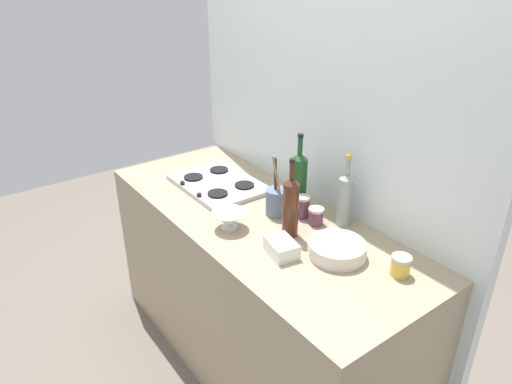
{
  "coord_description": "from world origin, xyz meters",
  "views": [
    {
      "loc": [
        1.55,
        -1.14,
        1.97
      ],
      "look_at": [
        0.0,
        0.0,
        1.02
      ],
      "focal_mm": 32.7,
      "sensor_mm": 36.0,
      "label": 1
    }
  ],
  "objects_px": {
    "wine_bottle_mid_right": "(291,206)",
    "utensil_crock": "(277,201)",
    "condiment_jar_rear": "(401,266)",
    "plate_stack": "(337,249)",
    "butter_dish": "(282,248)",
    "stovetop_hob": "(218,184)",
    "mixing_bowl": "(229,219)",
    "wine_bottle_mid_left": "(299,180)",
    "condiment_jar_front": "(316,216)",
    "condiment_jar_spare": "(302,206)",
    "wine_bottle_leftmost": "(345,198)"
  },
  "relations": [
    {
      "from": "wine_bottle_mid_left",
      "to": "utensil_crock",
      "type": "bearing_deg",
      "value": -92.29
    },
    {
      "from": "butter_dish",
      "to": "condiment_jar_front",
      "type": "xyz_separation_m",
      "value": [
        -0.1,
        0.28,
        0.01
      ]
    },
    {
      "from": "stovetop_hob",
      "to": "plate_stack",
      "type": "relative_size",
      "value": 2.08
    },
    {
      "from": "stovetop_hob",
      "to": "condiment_jar_front",
      "type": "bearing_deg",
      "value": 13.48
    },
    {
      "from": "wine_bottle_mid_left",
      "to": "condiment_jar_rear",
      "type": "xyz_separation_m",
      "value": [
        0.65,
        -0.05,
        -0.11
      ]
    },
    {
      "from": "wine_bottle_leftmost",
      "to": "plate_stack",
      "type": "bearing_deg",
      "value": -50.87
    },
    {
      "from": "condiment_jar_rear",
      "to": "condiment_jar_front",
      "type": "bearing_deg",
      "value": 179.12
    },
    {
      "from": "stovetop_hob",
      "to": "mixing_bowl",
      "type": "bearing_deg",
      "value": -25.88
    },
    {
      "from": "wine_bottle_mid_right",
      "to": "mixing_bowl",
      "type": "relative_size",
      "value": 2.29
    },
    {
      "from": "butter_dish",
      "to": "condiment_jar_front",
      "type": "distance_m",
      "value": 0.3
    },
    {
      "from": "plate_stack",
      "to": "mixing_bowl",
      "type": "relative_size",
      "value": 1.52
    },
    {
      "from": "stovetop_hob",
      "to": "condiment_jar_rear",
      "type": "xyz_separation_m",
      "value": [
        1.08,
        0.14,
        0.03
      ]
    },
    {
      "from": "wine_bottle_leftmost",
      "to": "condiment_jar_front",
      "type": "xyz_separation_m",
      "value": [
        -0.07,
        -0.1,
        -0.09
      ]
    },
    {
      "from": "wine_bottle_mid_left",
      "to": "condiment_jar_front",
      "type": "bearing_deg",
      "value": -13.1
    },
    {
      "from": "plate_stack",
      "to": "stovetop_hob",
      "type": "bearing_deg",
      "value": -177.58
    },
    {
      "from": "plate_stack",
      "to": "butter_dish",
      "type": "height_order",
      "value": "same"
    },
    {
      "from": "plate_stack",
      "to": "condiment_jar_front",
      "type": "bearing_deg",
      "value": 155.97
    },
    {
      "from": "condiment_jar_rear",
      "to": "condiment_jar_spare",
      "type": "relative_size",
      "value": 0.78
    },
    {
      "from": "stovetop_hob",
      "to": "wine_bottle_mid_right",
      "type": "relative_size",
      "value": 1.38
    },
    {
      "from": "condiment_jar_front",
      "to": "condiment_jar_rear",
      "type": "xyz_separation_m",
      "value": [
        0.48,
        -0.01,
        0.0
      ]
    },
    {
      "from": "mixing_bowl",
      "to": "condiment_jar_rear",
      "type": "distance_m",
      "value": 0.75
    },
    {
      "from": "butter_dish",
      "to": "condiment_jar_rear",
      "type": "relative_size",
      "value": 1.72
    },
    {
      "from": "utensil_crock",
      "to": "condiment_jar_front",
      "type": "height_order",
      "value": "utensil_crock"
    },
    {
      "from": "plate_stack",
      "to": "butter_dish",
      "type": "distance_m",
      "value": 0.23
    },
    {
      "from": "wine_bottle_leftmost",
      "to": "butter_dish",
      "type": "relative_size",
      "value": 2.4
    },
    {
      "from": "mixing_bowl",
      "to": "condiment_jar_rear",
      "type": "relative_size",
      "value": 1.91
    },
    {
      "from": "stovetop_hob",
      "to": "condiment_jar_spare",
      "type": "height_order",
      "value": "condiment_jar_spare"
    },
    {
      "from": "wine_bottle_leftmost",
      "to": "utensil_crock",
      "type": "xyz_separation_m",
      "value": [
        -0.25,
        -0.19,
        -0.06
      ]
    },
    {
      "from": "plate_stack",
      "to": "wine_bottle_mid_left",
      "type": "height_order",
      "value": "wine_bottle_mid_left"
    },
    {
      "from": "butter_dish",
      "to": "condiment_jar_spare",
      "type": "relative_size",
      "value": 1.35
    },
    {
      "from": "wine_bottle_mid_right",
      "to": "butter_dish",
      "type": "xyz_separation_m",
      "value": [
        0.1,
        -0.12,
        -0.11
      ]
    },
    {
      "from": "wine_bottle_mid_left",
      "to": "condiment_jar_spare",
      "type": "bearing_deg",
      "value": -27.97
    },
    {
      "from": "wine_bottle_leftmost",
      "to": "condiment_jar_rear",
      "type": "distance_m",
      "value": 0.42
    },
    {
      "from": "wine_bottle_mid_right",
      "to": "condiment_jar_rear",
      "type": "xyz_separation_m",
      "value": [
        0.47,
        0.15,
        -0.1
      ]
    },
    {
      "from": "plate_stack",
      "to": "condiment_jar_front",
      "type": "height_order",
      "value": "condiment_jar_front"
    },
    {
      "from": "plate_stack",
      "to": "utensil_crock",
      "type": "relative_size",
      "value": 0.77
    },
    {
      "from": "wine_bottle_mid_left",
      "to": "utensil_crock",
      "type": "xyz_separation_m",
      "value": [
        -0.01,
        -0.13,
        -0.08
      ]
    },
    {
      "from": "stovetop_hob",
      "to": "wine_bottle_leftmost",
      "type": "distance_m",
      "value": 0.73
    },
    {
      "from": "condiment_jar_spare",
      "to": "mixing_bowl",
      "type": "bearing_deg",
      "value": -108.85
    },
    {
      "from": "mixing_bowl",
      "to": "butter_dish",
      "type": "bearing_deg",
      "value": 10.34
    },
    {
      "from": "wine_bottle_mid_left",
      "to": "wine_bottle_mid_right",
      "type": "bearing_deg",
      "value": -48.49
    },
    {
      "from": "plate_stack",
      "to": "wine_bottle_mid_right",
      "type": "distance_m",
      "value": 0.27
    },
    {
      "from": "utensil_crock",
      "to": "condiment_jar_rear",
      "type": "relative_size",
      "value": 3.79
    },
    {
      "from": "wine_bottle_mid_left",
      "to": "plate_stack",
      "type": "bearing_deg",
      "value": -19.7
    },
    {
      "from": "wine_bottle_mid_left",
      "to": "wine_bottle_mid_right",
      "type": "relative_size",
      "value": 1.05
    },
    {
      "from": "wine_bottle_mid_left",
      "to": "mixing_bowl",
      "type": "height_order",
      "value": "wine_bottle_mid_left"
    },
    {
      "from": "utensil_crock",
      "to": "condiment_jar_rear",
      "type": "distance_m",
      "value": 0.66
    },
    {
      "from": "wine_bottle_mid_right",
      "to": "utensil_crock",
      "type": "bearing_deg",
      "value": 158.81
    },
    {
      "from": "utensil_crock",
      "to": "condiment_jar_rear",
      "type": "xyz_separation_m",
      "value": [
        0.65,
        0.08,
        -0.03
      ]
    },
    {
      "from": "wine_bottle_leftmost",
      "to": "utensil_crock",
      "type": "height_order",
      "value": "wine_bottle_leftmost"
    }
  ]
}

